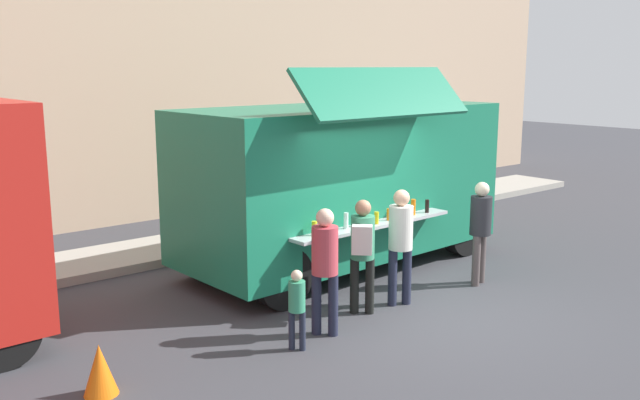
{
  "coord_description": "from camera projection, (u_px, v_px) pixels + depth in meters",
  "views": [
    {
      "loc": [
        -6.91,
        -6.01,
        3.38
      ],
      "look_at": [
        -0.2,
        2.13,
        1.3
      ],
      "focal_mm": 38.42,
      "sensor_mm": 36.0,
      "label": 1
    }
  ],
  "objects": [
    {
      "name": "customer_extra_browsing",
      "position": [
        480.0,
        224.0,
        10.59
      ],
      "size": [
        0.33,
        0.33,
        1.63
      ],
      "rotation": [
        0.0,
        0.0,
        1.83
      ],
      "color": "#504544",
      "rests_on": "ground"
    },
    {
      "name": "customer_mid_with_backpack",
      "position": [
        362.0,
        245.0,
        9.28
      ],
      "size": [
        0.5,
        0.5,
        1.6
      ],
      "rotation": [
        0.0,
        0.0,
        0.78
      ],
      "color": "black",
      "rests_on": "ground"
    },
    {
      "name": "customer_front_ordering",
      "position": [
        401.0,
        237.0,
        9.65
      ],
      "size": [
        0.34,
        0.34,
        1.68
      ],
      "rotation": [
        0.0,
        0.0,
        1.18
      ],
      "color": "#1F2437",
      "rests_on": "ground"
    },
    {
      "name": "traffic_cone_orange",
      "position": [
        100.0,
        370.0,
        7.1
      ],
      "size": [
        0.36,
        0.36,
        0.55
      ],
      "primitive_type": "cone",
      "color": "orange",
      "rests_on": "ground"
    },
    {
      "name": "trash_bin",
      "position": [
        416.0,
        189.0,
        16.17
      ],
      "size": [
        0.6,
        0.6,
        1.03
      ],
      "primitive_type": "cylinder",
      "color": "#2D643A",
      "rests_on": "ground"
    },
    {
      "name": "curb_strip",
      "position": [
        54.0,
        270.0,
        11.26
      ],
      "size": [
        28.0,
        1.6,
        0.15
      ],
      "primitive_type": "cube",
      "color": "#9E998E",
      "rests_on": "ground"
    },
    {
      "name": "food_truck_main",
      "position": [
        343.0,
        180.0,
        11.5
      ],
      "size": [
        5.69,
        3.16,
        3.35
      ],
      "rotation": [
        0.0,
        0.0,
        0.04
      ],
      "color": "#187250",
      "rests_on": "ground"
    },
    {
      "name": "ground_plane",
      "position": [
        428.0,
        312.0,
        9.52
      ],
      "size": [
        60.0,
        60.0,
        0.0
      ],
      "primitive_type": "plane",
      "color": "#38383D"
    },
    {
      "name": "child_near_queue",
      "position": [
        297.0,
        303.0,
        8.16
      ],
      "size": [
        0.2,
        0.2,
        1.0
      ],
      "rotation": [
        0.0,
        0.0,
        0.71
      ],
      "color": "#202435",
      "rests_on": "ground"
    },
    {
      "name": "customer_rear_waiting",
      "position": [
        325.0,
        260.0,
        8.55
      ],
      "size": [
        0.33,
        0.33,
        1.64
      ],
      "rotation": [
        0.0,
        0.0,
        0.65
      ],
      "color": "#1F2236",
      "rests_on": "ground"
    },
    {
      "name": "building_behind",
      "position": [
        24.0,
        32.0,
        14.07
      ],
      "size": [
        32.0,
        2.4,
        8.11
      ],
      "primitive_type": "cube",
      "color": "tan",
      "rests_on": "ground"
    }
  ]
}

